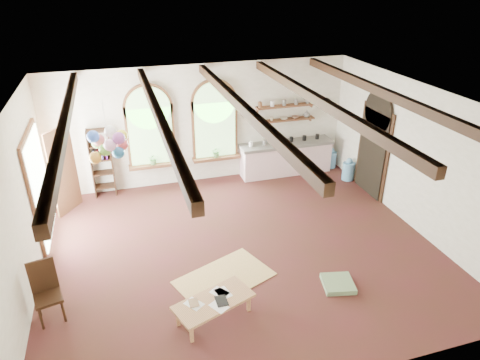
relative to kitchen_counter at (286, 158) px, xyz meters
name	(u,v)px	position (x,y,z in m)	size (l,w,h in m)	color
floor	(241,248)	(-2.30, -3.20, -0.48)	(8.00, 8.00, 0.00)	#4E2020
ceiling_beams	(241,106)	(-2.30, -3.20, 2.62)	(6.20, 6.80, 0.18)	#331D10
window_left	(150,129)	(-3.70, 0.23, 1.16)	(1.30, 0.28, 2.20)	brown
window_right	(215,123)	(-2.00, 0.23, 1.16)	(1.30, 0.28, 2.20)	brown
left_doorway	(40,187)	(-6.25, -1.40, 0.67)	(0.10, 1.90, 2.50)	brown
right_doorway	(372,153)	(1.65, -1.70, 0.62)	(0.10, 1.30, 2.40)	black
kitchen_counter	(286,158)	(0.00, 0.00, 0.00)	(2.68, 0.62, 0.94)	white
wall_shelf_lower	(285,120)	(0.00, 0.18, 1.07)	(1.70, 0.24, 0.04)	brown
wall_shelf_upper	(286,106)	(0.00, 0.18, 1.47)	(1.70, 0.24, 0.04)	brown
wall_clock	(326,103)	(1.25, 0.25, 1.42)	(0.32, 0.32, 0.04)	black
bookshelf	(102,163)	(-5.00, 0.12, 0.42)	(0.53, 0.32, 1.80)	#331D10
coffee_table	(214,302)	(-3.33, -5.00, -0.14)	(1.46, 1.04, 0.38)	tan
side_chair	(50,303)	(-5.96, -4.20, -0.16)	(0.52, 0.52, 1.09)	#331D10
floor_mat	(224,278)	(-2.90, -4.06, -0.47)	(1.76, 1.09, 0.02)	tan
floor_cushion	(338,284)	(-0.92, -4.87, -0.43)	(0.56, 0.56, 0.10)	#6F8D61
water_jug_a	(331,159)	(1.45, 0.00, -0.22)	(0.31, 0.31, 0.60)	#62A3D2
water_jug_b	(348,170)	(1.52, -0.90, -0.20)	(0.33, 0.33, 0.64)	#62A3D2
balloon_cluster	(108,143)	(-4.70, -2.40, 1.87)	(0.76, 0.76, 1.15)	white
table_book	(189,304)	(-3.73, -4.98, -0.09)	(0.15, 0.22, 0.02)	olive
tablet	(222,301)	(-3.21, -5.06, -0.09)	(0.19, 0.28, 0.01)	black
potted_plant_left	(153,159)	(-3.70, 0.12, 0.37)	(0.27, 0.23, 0.30)	#598C4C
potted_plant_right	(216,152)	(-2.00, 0.12, 0.37)	(0.27, 0.23, 0.30)	#598C4C
shelf_cup_a	(260,120)	(-0.75, 0.18, 1.14)	(0.12, 0.10, 0.10)	white
shelf_cup_b	(272,119)	(-0.40, 0.18, 1.14)	(0.10, 0.10, 0.09)	beige
shelf_bowl_a	(284,118)	(-0.05, 0.18, 1.12)	(0.22, 0.22, 0.05)	beige
shelf_bowl_b	(295,117)	(0.30, 0.18, 1.12)	(0.20, 0.20, 0.06)	#8C664C
shelf_vase	(307,114)	(0.65, 0.18, 1.19)	(0.18, 0.18, 0.19)	slate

